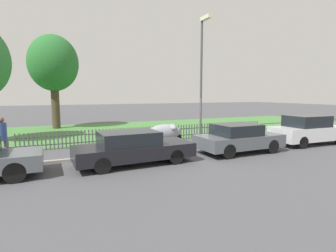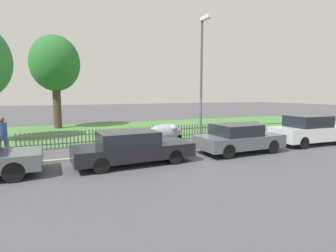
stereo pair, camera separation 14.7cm
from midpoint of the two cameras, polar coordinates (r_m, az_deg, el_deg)
name	(u,v)px [view 1 (the left image)]	position (r m, az deg, el deg)	size (l,w,h in m)	color
ground_plane	(183,151)	(12.49, 2.93, -5.46)	(120.00, 120.00, 0.00)	#4C4C51
kerb_stone	(182,149)	(12.56, 2.73, -5.10)	(39.22, 0.20, 0.12)	#9E998E
grass_strip	(133,130)	(20.08, -7.87, -0.78)	(39.22, 10.73, 0.01)	#477F3D
park_fence	(160,134)	(15.01, -2.12, -1.65)	(39.22, 0.05, 0.88)	#4C4C51
parked_car_black_saloon	(133,147)	(10.19, -8.07, -4.63)	(4.60, 1.90, 1.28)	black
parked_car_navy_estate	(238,138)	(12.46, 14.73, -2.51)	(3.97, 1.87, 1.33)	#51565B
parked_car_red_compact	(308,130)	(15.89, 28.00, -0.77)	(4.29, 1.84, 1.56)	silver
covered_motorcycle	(165,132)	(14.02, -0.91, -1.34)	(1.98, 0.85, 1.09)	black
tree_behind_motorcycle	(53,64)	(22.41, -23.86, 12.23)	(3.70, 3.70, 7.17)	#473828
pedestrian_near_fence	(2,137)	(12.10, -32.73, -2.02)	(0.42, 0.38, 1.82)	slate
street_lamp	(202,68)	(13.32, 7.15, 12.37)	(0.20, 0.79, 6.38)	#47474C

